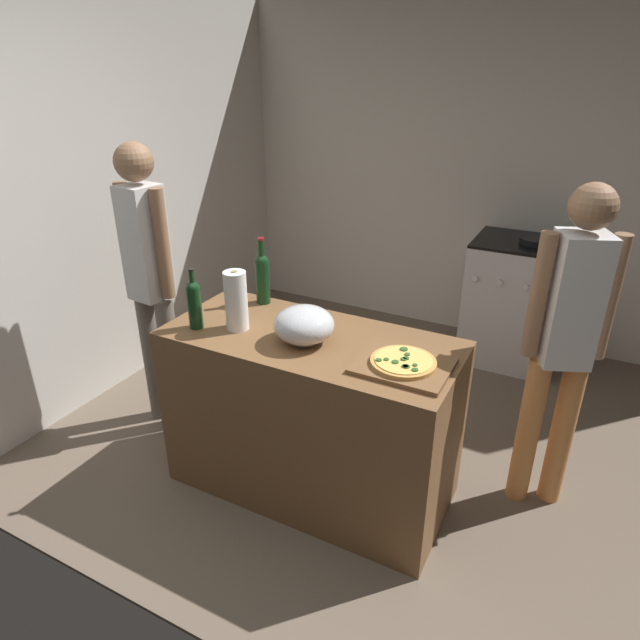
# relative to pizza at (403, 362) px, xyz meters

# --- Properties ---
(ground_plane) EXTENTS (4.34, 3.60, 0.02)m
(ground_plane) POSITION_rel_pizza_xyz_m (-0.35, 0.87, -0.94)
(ground_plane) COLOR #6B5B4C
(kitchen_wall_rear) EXTENTS (4.34, 0.10, 2.60)m
(kitchen_wall_rear) POSITION_rel_pizza_xyz_m (-0.35, 2.43, 0.37)
(kitchen_wall_rear) COLOR beige
(kitchen_wall_rear) RESTS_ON ground_plane
(kitchen_wall_left) EXTENTS (0.10, 3.60, 2.60)m
(kitchen_wall_left) POSITION_rel_pizza_xyz_m (-2.27, 0.87, 0.37)
(kitchen_wall_left) COLOR beige
(kitchen_wall_left) RESTS_ON ground_plane
(counter) EXTENTS (1.44, 0.65, 0.90)m
(counter) POSITION_rel_pizza_xyz_m (-0.49, 0.07, -0.48)
(counter) COLOR brown
(counter) RESTS_ON ground_plane
(cutting_board) EXTENTS (0.40, 0.32, 0.02)m
(cutting_board) POSITION_rel_pizza_xyz_m (0.00, 0.00, -0.02)
(cutting_board) COLOR brown
(cutting_board) RESTS_ON counter
(pizza) EXTENTS (0.29, 0.29, 0.03)m
(pizza) POSITION_rel_pizza_xyz_m (0.00, 0.00, 0.00)
(pizza) COLOR tan
(pizza) RESTS_ON cutting_board
(mixing_bowl) EXTENTS (0.29, 0.29, 0.17)m
(mixing_bowl) POSITION_rel_pizza_xyz_m (-0.50, 0.02, 0.06)
(mixing_bowl) COLOR #B2B2B7
(mixing_bowl) RESTS_ON counter
(paper_towel_roll) EXTENTS (0.11, 0.11, 0.30)m
(paper_towel_roll) POSITION_rel_pizza_xyz_m (-0.86, -0.01, 0.12)
(paper_towel_roll) COLOR white
(paper_towel_roll) RESTS_ON counter
(wine_bottle_amber) EXTENTS (0.07, 0.07, 0.31)m
(wine_bottle_amber) POSITION_rel_pizza_xyz_m (-1.05, -0.09, 0.10)
(wine_bottle_amber) COLOR #143819
(wine_bottle_amber) RESTS_ON counter
(wine_bottle_dark) EXTENTS (0.08, 0.08, 0.37)m
(wine_bottle_dark) POSITION_rel_pizza_xyz_m (-0.92, 0.32, 0.12)
(wine_bottle_dark) COLOR #143819
(wine_bottle_dark) RESTS_ON counter
(stove) EXTENTS (0.68, 0.59, 0.98)m
(stove) POSITION_rel_pizza_xyz_m (0.18, 2.02, -0.46)
(stove) COLOR #B7B7BC
(stove) RESTS_ON ground_plane
(person_in_stripes) EXTENTS (0.36, 0.22, 1.73)m
(person_in_stripes) POSITION_rel_pizza_xyz_m (-1.60, 0.18, 0.06)
(person_in_stripes) COLOR slate
(person_in_stripes) RESTS_ON ground_plane
(person_in_red) EXTENTS (0.36, 0.27, 1.66)m
(person_in_red) POSITION_rel_pizza_xyz_m (0.59, 0.53, 0.02)
(person_in_red) COLOR #D88C4C
(person_in_red) RESTS_ON ground_plane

